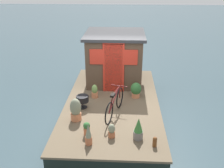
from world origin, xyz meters
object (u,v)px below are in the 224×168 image
Objects in this scene: houseboat_cabin at (115,57)px; potted_plant_succulent at (87,129)px; potted_plant_mint at (76,110)px; potted_plant_sage at (136,90)px; potted_plant_rosemary at (95,92)px; charcoal_grill at (83,99)px; potted_plant_lavender at (112,131)px; potted_plant_fern at (88,134)px; mooring_bollard at (155,141)px; potted_plant_geranium at (138,129)px; bicycle at (115,104)px.

houseboat_cabin reaches higher than potted_plant_succulent.
potted_plant_sage is (1.51, -1.73, -0.05)m from potted_plant_mint.
potted_plant_sage is at bearing -86.14° from potted_plant_rosemary.
potted_plant_mint is 0.71m from charcoal_grill.
potted_plant_succulent is 0.79× the size of potted_plant_rosemary.
potted_plant_succulent is at bearing 85.37° from potted_plant_lavender.
houseboat_cabin is at bearing 29.31° from potted_plant_sage.
potted_plant_fern is 1.11× the size of potted_plant_sage.
potted_plant_rosemary is at bearing 17.48° from potted_plant_lavender.
potted_plant_rosemary is 0.89× the size of potted_plant_sage.
potted_plant_rosemary is at bearing 157.55° from houseboat_cabin.
potted_plant_mint is 1.20m from potted_plant_fern.
potted_plant_succulent is at bearing -166.80° from charcoal_grill.
potted_plant_sage is 1.97× the size of mooring_bollard.
potted_plant_mint reaches higher than potted_plant_succulent.
potted_plant_succulent is at bearing 86.31° from potted_plant_geranium.
mooring_bollard is at bearing -117.37° from potted_plant_mint.
houseboat_cabin is 3.21× the size of potted_plant_mint.
bicycle is at bearing 29.57° from potted_plant_geranium.
potted_plant_geranium is (-3.66, -0.75, -0.65)m from houseboat_cabin.
charcoal_grill is (-0.71, 0.29, 0.07)m from potted_plant_rosemary.
potted_plant_mint is at bearing 29.91° from potted_plant_succulent.
potted_plant_succulent is 1.31m from potted_plant_geranium.
potted_plant_geranium is at bearing -93.69° from potted_plant_succulent.
potted_plant_lavender is (-0.76, -1.05, -0.13)m from potted_plant_mint.
charcoal_grill is at bearing 33.47° from potted_plant_lavender.
potted_plant_sage is at bearing -48.92° from potted_plant_mint.
potted_plant_geranium reaches higher than mooring_bollard.
houseboat_cabin is 2.61m from bicycle.
potted_plant_succulent is 0.62× the size of potted_plant_geranium.
potted_plant_succulent is at bearing 147.31° from bicycle.
potted_plant_mint is 1.67× the size of charcoal_grill.
mooring_bollard is (-1.80, -2.03, -0.14)m from charcoal_grill.
houseboat_cabin is 8.05× the size of mooring_bollard.
bicycle is at bearing 35.89° from mooring_bollard.
potted_plant_mint is 2.29m from potted_plant_sage.
potted_plant_sage is (2.22, -1.32, 0.08)m from potted_plant_succulent.
bicycle is 3.97× the size of charcoal_grill.
bicycle is at bearing -32.69° from potted_plant_succulent.
potted_plant_geranium reaches higher than potted_plant_succulent.
charcoal_grill is (-2.16, 0.89, -0.65)m from houseboat_cabin.
potted_plant_lavender reaches higher than potted_plant_succulent.
potted_plant_mint reaches higher than potted_plant_rosemary.
houseboat_cabin is 4.09× the size of potted_plant_sage.
potted_plant_fern is at bearing 158.12° from bicycle.
mooring_bollard is (-3.96, -1.14, -0.79)m from houseboat_cabin.
potted_plant_rosemary is at bearing -22.12° from charcoal_grill.
charcoal_grill is (1.50, 1.64, 0.01)m from potted_plant_geranium.
potted_plant_fern is (-0.37, -0.10, 0.08)m from potted_plant_succulent.
potted_plant_fern is 1.24m from potted_plant_geranium.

